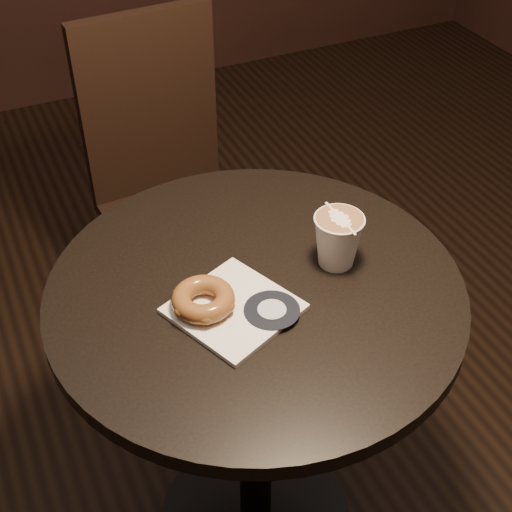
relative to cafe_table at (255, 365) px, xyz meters
name	(u,v)px	position (x,y,z in m)	size (l,w,h in m)	color
cafe_table	(255,365)	(0.00, 0.00, 0.00)	(0.70, 0.70, 0.75)	black
chair	(166,173)	(0.08, 0.73, -0.04)	(0.38, 0.38, 0.91)	black
pastry_bag	(234,309)	(-0.06, -0.04, 0.20)	(0.17, 0.17, 0.01)	white
doughnut	(203,299)	(-0.10, -0.02, 0.22)	(0.10, 0.10, 0.03)	brown
latte_cup	(338,241)	(0.15, 0.00, 0.25)	(0.09, 0.09, 0.10)	white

